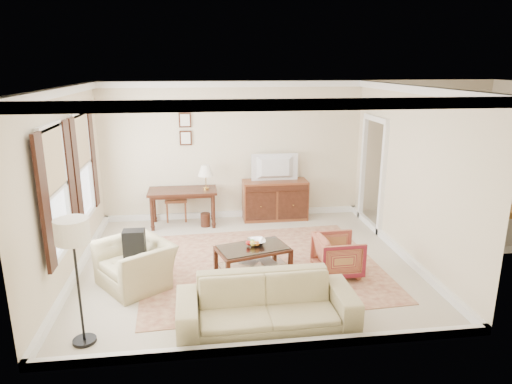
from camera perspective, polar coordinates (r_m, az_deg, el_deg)
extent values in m
cube|color=beige|center=(7.75, -1.19, -8.86)|extent=(5.50, 5.00, 0.01)
cube|color=white|center=(7.06, -1.33, 13.07)|extent=(5.50, 5.00, 0.01)
cube|color=beige|center=(9.71, -2.88, 5.15)|extent=(5.50, 0.01, 2.90)
cube|color=beige|center=(4.91, 1.96, -5.48)|extent=(5.50, 0.01, 2.90)
cube|color=beige|center=(7.50, -22.63, 0.80)|extent=(0.01, 5.00, 2.90)
cube|color=beige|center=(8.04, 18.63, 2.13)|extent=(0.01, 5.00, 2.90)
cube|color=beige|center=(10.11, 22.79, -4.18)|extent=(3.00, 2.70, 0.01)
cube|color=maroon|center=(7.65, 0.64, -9.18)|extent=(4.00, 3.48, 0.01)
cube|color=#411E12|center=(9.41, -9.17, 0.13)|extent=(1.38, 0.69, 0.05)
cylinder|color=#411E12|center=(9.30, -12.88, -2.68)|extent=(0.07, 0.07, 0.71)
cylinder|color=#411E12|center=(9.26, -5.33, -2.42)|extent=(0.07, 0.07, 0.71)
cylinder|color=#411E12|center=(9.81, -12.61, -1.71)|extent=(0.07, 0.07, 0.71)
cylinder|color=#411E12|center=(9.77, -5.46, -1.46)|extent=(0.07, 0.07, 0.71)
cube|color=brown|center=(9.77, 2.38, -0.98)|extent=(1.37, 0.53, 0.84)
imported|color=black|center=(9.53, 2.46, 4.12)|extent=(0.94, 0.54, 0.12)
cube|color=#411E12|center=(7.20, -0.40, -7.16)|extent=(1.23, 0.91, 0.04)
cube|color=silver|center=(7.18, -0.40, -6.91)|extent=(1.16, 0.84, 0.01)
cube|color=silver|center=(7.31, -0.40, -9.12)|extent=(1.13, 0.82, 0.02)
cube|color=#411E12|center=(6.87, -3.50, -10.32)|extent=(0.07, 0.07, 0.43)
cube|color=#411E12|center=(7.25, 4.34, -8.89)|extent=(0.07, 0.07, 0.43)
cube|color=#411E12|center=(7.37, -5.05, -8.47)|extent=(0.07, 0.07, 0.43)
cube|color=#411E12|center=(7.72, 2.34, -7.26)|extent=(0.07, 0.07, 0.43)
imported|color=silver|center=(7.26, 0.04, -6.16)|extent=(0.42, 0.42, 0.10)
imported|color=brown|center=(7.28, -1.45, -8.99)|extent=(0.20, 0.24, 0.38)
imported|color=brown|center=(7.33, 0.72, -8.84)|extent=(0.27, 0.12, 0.38)
imported|color=maroon|center=(7.34, 10.20, -7.57)|extent=(0.66, 0.70, 0.71)
imported|color=tan|center=(7.08, -14.89, -7.85)|extent=(1.15, 1.24, 0.91)
cube|color=black|center=(7.04, -14.99, -5.85)|extent=(0.35, 0.39, 0.40)
imported|color=tan|center=(5.83, 1.34, -12.84)|extent=(2.25, 0.68, 0.87)
cylinder|color=black|center=(6.12, -20.63, -16.99)|extent=(0.28, 0.28, 0.04)
cylinder|color=black|center=(5.80, -21.26, -11.52)|extent=(0.03, 0.03, 1.31)
cylinder|color=silver|center=(5.52, -22.02, -4.54)|extent=(0.39, 0.39, 0.28)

